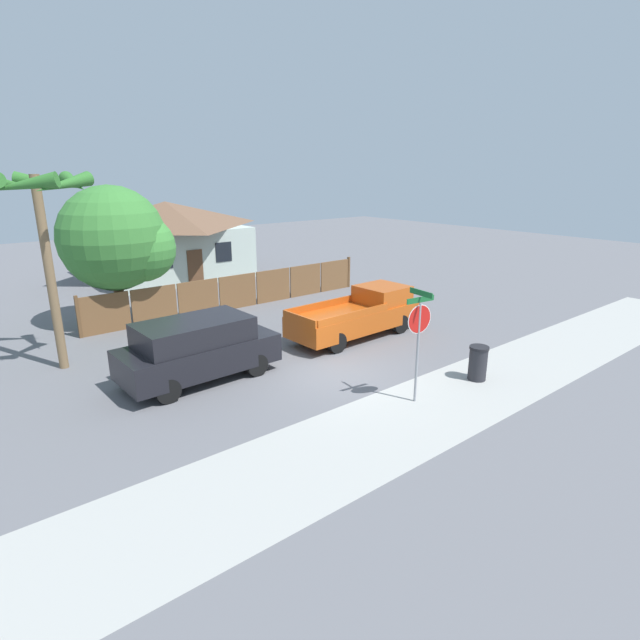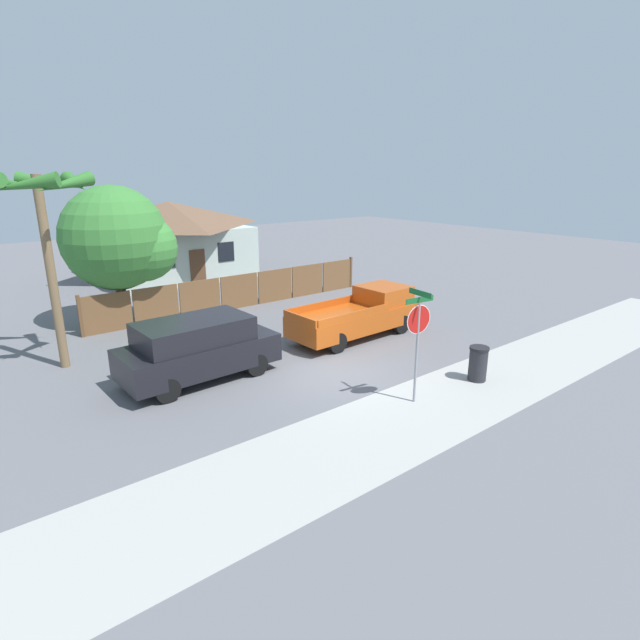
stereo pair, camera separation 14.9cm
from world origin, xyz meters
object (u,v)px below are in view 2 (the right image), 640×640
Objects in this scene: red_suv at (198,348)px; trash_bin at (478,363)px; palm_tree at (40,201)px; house at (171,238)px; oak_tree at (121,241)px; stop_sign at (418,328)px; orange_pickup at (361,314)px.

trash_bin is (6.58, -5.37, -0.48)m from red_suv.
house is at bearing 53.78° from palm_tree.
house is 15.04m from palm_tree.
oak_tree is 5.26× the size of trash_bin.
red_suv is at bearing -50.72° from palm_tree.
oak_tree is at bearing 86.13° from red_suv.
house is 16.62m from red_suv.
stop_sign is at bearing 175.55° from trash_bin.
palm_tree is 11.67m from stop_sign.
house reaches higher than trash_bin.
house is at bearing 56.95° from oak_tree.
orange_pickup is (6.46, -7.20, -2.60)m from oak_tree.
red_suv is (-0.28, -7.21, -2.44)m from oak_tree.
stop_sign is at bearing -94.85° from house.
palm_tree reaches higher than oak_tree.
palm_tree is at bearing -126.22° from house.
house reaches higher than red_suv.
orange_pickup is at bearing -48.14° from oak_tree.
oak_tree is at bearing 130.19° from orange_pickup.
stop_sign reaches higher than orange_pickup.
red_suv is 0.86× the size of orange_pickup.
oak_tree is 12.98m from stop_sign.
palm_tree reaches higher than orange_pickup.
oak_tree is 10.02m from orange_pickup.
palm_tree is at bearing 136.68° from trash_bin.
palm_tree is (-3.28, -3.54, 1.82)m from oak_tree.
orange_pickup is 5.15× the size of trash_bin.
oak_tree reaches higher than stop_sign.
trash_bin is (-0.15, -5.38, -0.32)m from orange_pickup.
trash_bin is at bearing 2.80° from stop_sign.
oak_tree is at bearing 116.62° from trash_bin.
palm_tree is 1.94× the size of stop_sign.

